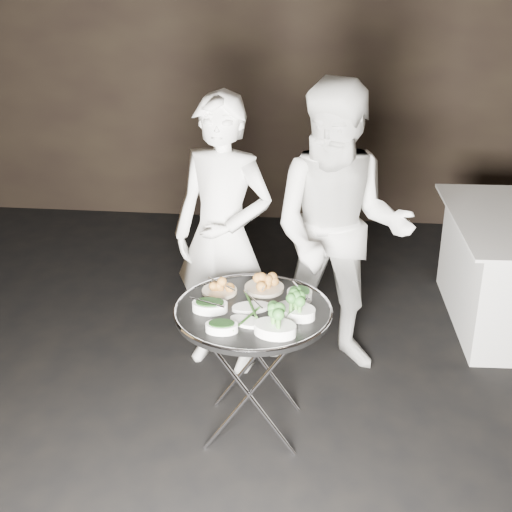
# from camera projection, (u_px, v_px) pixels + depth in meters

# --- Properties ---
(floor) EXTENTS (6.00, 7.00, 0.05)m
(floor) POSITION_uv_depth(u_px,v_px,m) (244.00, 483.00, 3.48)
(floor) COLOR black
(floor) RESTS_ON ground
(wall_back) EXTENTS (6.00, 0.05, 3.00)m
(wall_back) POSITION_uv_depth(u_px,v_px,m) (292.00, 52.00, 6.04)
(wall_back) COLOR black
(wall_back) RESTS_ON floor
(tray_stand) EXTENTS (0.48, 0.41, 0.71)m
(tray_stand) POSITION_uv_depth(u_px,v_px,m) (253.00, 366.00, 3.66)
(tray_stand) COLOR silver
(tray_stand) RESTS_ON floor
(serving_tray) EXTENTS (0.79, 0.79, 0.04)m
(serving_tray) POSITION_uv_depth(u_px,v_px,m) (253.00, 311.00, 3.53)
(serving_tray) COLOR black
(serving_tray) RESTS_ON tray_stand
(potato_plate_a) EXTENTS (0.19, 0.19, 0.07)m
(potato_plate_a) POSITION_uv_depth(u_px,v_px,m) (219.00, 287.00, 3.68)
(potato_plate_a) COLOR beige
(potato_plate_a) RESTS_ON serving_tray
(potato_plate_b) EXTENTS (0.21, 0.21, 0.08)m
(potato_plate_b) POSITION_uv_depth(u_px,v_px,m) (264.00, 284.00, 3.71)
(potato_plate_b) COLOR beige
(potato_plate_b) RESTS_ON serving_tray
(greens_bowl) EXTENTS (0.13, 0.13, 0.08)m
(greens_bowl) POSITION_uv_depth(u_px,v_px,m) (299.00, 294.00, 3.60)
(greens_bowl) COLOR white
(greens_bowl) RESTS_ON serving_tray
(asparagus_plate_a) EXTENTS (0.21, 0.16, 0.04)m
(asparagus_plate_a) POSITION_uv_depth(u_px,v_px,m) (251.00, 306.00, 3.52)
(asparagus_plate_a) COLOR white
(asparagus_plate_a) RESTS_ON serving_tray
(asparagus_plate_b) EXTENTS (0.19, 0.15, 0.03)m
(asparagus_plate_b) POSITION_uv_depth(u_px,v_px,m) (246.00, 320.00, 3.39)
(asparagus_plate_b) COLOR white
(asparagus_plate_b) RESTS_ON serving_tray
(spinach_bowl_a) EXTENTS (0.18, 0.12, 0.07)m
(spinach_bowl_a) POSITION_uv_depth(u_px,v_px,m) (210.00, 305.00, 3.49)
(spinach_bowl_a) COLOR white
(spinach_bowl_a) RESTS_ON serving_tray
(spinach_bowl_b) EXTENTS (0.16, 0.11, 0.06)m
(spinach_bowl_b) POSITION_uv_depth(u_px,v_px,m) (222.00, 326.00, 3.32)
(spinach_bowl_b) COLOR white
(spinach_bowl_b) RESTS_ON serving_tray
(broccoli_bowl_a) EXTENTS (0.23, 0.20, 0.08)m
(broccoli_bowl_a) POSITION_uv_depth(u_px,v_px,m) (296.00, 309.00, 3.45)
(broccoli_bowl_a) COLOR white
(broccoli_bowl_a) RESTS_ON serving_tray
(broccoli_bowl_b) EXTENTS (0.22, 0.18, 0.08)m
(broccoli_bowl_b) POSITION_uv_depth(u_px,v_px,m) (275.00, 327.00, 3.29)
(broccoli_bowl_b) COLOR white
(broccoli_bowl_b) RESTS_ON serving_tray
(serving_utensils) EXTENTS (0.59, 0.45, 0.01)m
(serving_utensils) POSITION_uv_depth(u_px,v_px,m) (258.00, 294.00, 3.56)
(serving_utensils) COLOR silver
(serving_utensils) RESTS_ON serving_tray
(waiter_left) EXTENTS (0.70, 0.56, 1.66)m
(waiter_left) POSITION_uv_depth(u_px,v_px,m) (223.00, 237.00, 4.09)
(waiter_left) COLOR white
(waiter_left) RESTS_ON floor
(waiter_right) EXTENTS (0.90, 0.73, 1.74)m
(waiter_right) POSITION_uv_depth(u_px,v_px,m) (339.00, 232.00, 4.06)
(waiter_right) COLOR white
(waiter_right) RESTS_ON floor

